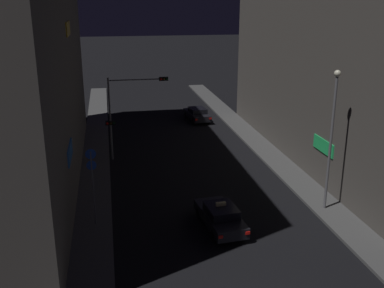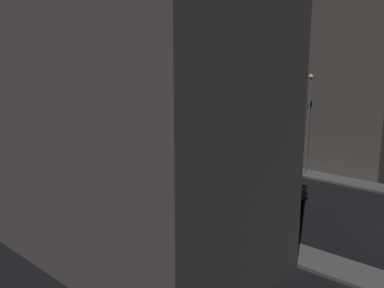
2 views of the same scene
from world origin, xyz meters
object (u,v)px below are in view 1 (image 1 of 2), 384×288
at_px(traffic_light_overhead, 132,95).
at_px(street_lamp_near_block, 332,130).
at_px(taxi, 220,216).
at_px(traffic_light_left_kerb, 111,131).
at_px(sign_pole_left, 92,180).
at_px(far_car, 197,114).

xyz_separation_m(traffic_light_overhead, street_lamp_near_block, (10.58, -16.54, 0.87)).
bearing_deg(taxi, traffic_light_left_kerb, 114.16).
bearing_deg(taxi, traffic_light_overhead, 102.09).
relative_size(traffic_light_overhead, street_lamp_near_block, 0.69).
relative_size(traffic_light_left_kerb, street_lamp_near_block, 0.39).
distance_m(taxi, traffic_light_overhead, 18.28).
distance_m(sign_pole_left, street_lamp_near_block, 13.94).
xyz_separation_m(taxi, traffic_light_overhead, (-3.76, 17.55, 3.50)).
relative_size(taxi, far_car, 1.00).
height_order(far_car, sign_pole_left, sign_pole_left).
bearing_deg(street_lamp_near_block, far_car, 98.74).
xyz_separation_m(taxi, street_lamp_near_block, (6.82, 1.01, 4.38)).
xyz_separation_m(traffic_light_overhead, sign_pole_left, (-3.17, -15.99, -1.38)).
height_order(taxi, traffic_light_left_kerb, traffic_light_left_kerb).
distance_m(taxi, far_car, 23.73).
xyz_separation_m(traffic_light_left_kerb, street_lamp_near_block, (12.56, -11.80, 2.72)).
height_order(taxi, sign_pole_left, sign_pole_left).
bearing_deg(sign_pole_left, traffic_light_left_kerb, 84.00).
distance_m(far_car, sign_pole_left, 24.33).
distance_m(traffic_light_overhead, street_lamp_near_block, 19.65).
relative_size(taxi, traffic_light_overhead, 0.79).
bearing_deg(street_lamp_near_block, traffic_light_left_kerb, 136.80).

